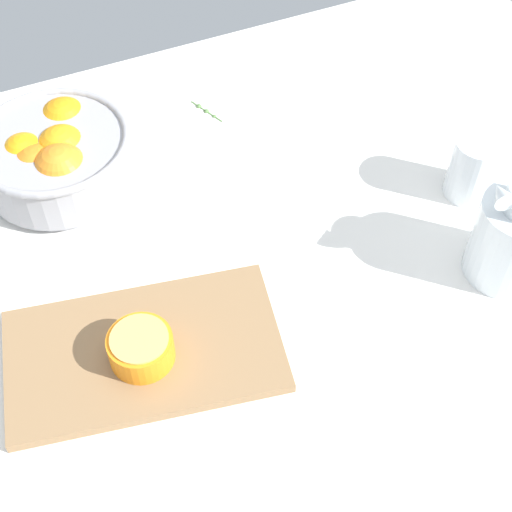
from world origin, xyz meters
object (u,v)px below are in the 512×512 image
Objects in this scene: fruit_bowl at (55,157)px; cutting_board at (144,351)px; orange_half_0 at (141,348)px; juice_glass at (474,170)px.

fruit_bowl is 34.26cm from cutting_board.
juice_glass is at bearing 9.16° from orange_half_0.
orange_half_0 is (-53.69, -8.65, -0.79)cm from juice_glass.
juice_glass reaches higher than cutting_board.
fruit_bowl is at bearing 92.12° from orange_half_0.
juice_glass is 1.22× the size of orange_half_0.
juice_glass is 54.39cm from orange_half_0.
orange_half_0 is at bearing -110.85° from cutting_board.
fruit_bowl is at bearing 92.99° from cutting_board.
juice_glass is 0.29× the size of cutting_board.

